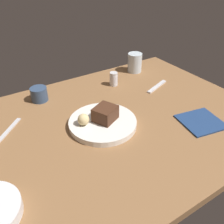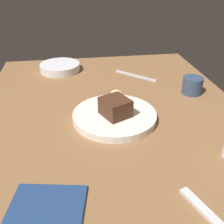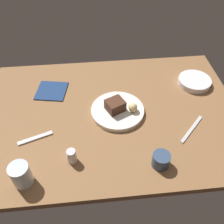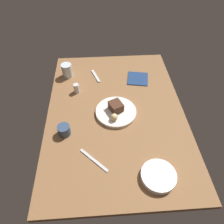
{
  "view_description": "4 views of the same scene",
  "coord_description": "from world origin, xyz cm",
  "px_view_note": "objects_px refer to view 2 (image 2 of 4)",
  "views": [
    {
      "loc": [
        -38.8,
        -63.2,
        57.18
      ],
      "look_at": [
        2.16,
        0.44,
        7.04
      ],
      "focal_mm": 39.47,
      "sensor_mm": 36.0,
      "label": 1
    },
    {
      "loc": [
        63.44,
        -10.84,
        44.21
      ],
      "look_at": [
        3.16,
        -1.59,
        8.65
      ],
      "focal_mm": 41.89,
      "sensor_mm": 36.0,
      "label": 2
    },
    {
      "loc": [
        8.93,
        82.67,
        89.56
      ],
      "look_at": [
        0.83,
        3.84,
        7.48
      ],
      "focal_mm": 40.82,
      "sensor_mm": 36.0,
      "label": 3
    },
    {
      "loc": [
        -85.8,
        8.03,
        97.18
      ],
      "look_at": [
        -3.51,
        2.51,
        5.58
      ],
      "focal_mm": 32.89,
      "sensor_mm": 36.0,
      "label": 4
    }
  ],
  "objects_px": {
    "dessert_plate": "(115,116)",
    "butter_knife": "(136,76)",
    "bread_roll": "(116,96)",
    "coffee_cup": "(192,85)",
    "dessert_spoon": "(210,216)",
    "chocolate_cake_slice": "(115,107)",
    "folded_napkin": "(44,215)",
    "side_bowl": "(60,67)"
  },
  "relations": [
    {
      "from": "dessert_plate",
      "to": "butter_knife",
      "type": "relative_size",
      "value": 1.31
    },
    {
      "from": "bread_roll",
      "to": "coffee_cup",
      "type": "bearing_deg",
      "value": 102.94
    },
    {
      "from": "bread_roll",
      "to": "dessert_spoon",
      "type": "bearing_deg",
      "value": 13.27
    },
    {
      "from": "dessert_plate",
      "to": "chocolate_cake_slice",
      "type": "relative_size",
      "value": 3.16
    },
    {
      "from": "coffee_cup",
      "to": "dessert_spoon",
      "type": "relative_size",
      "value": 0.47
    },
    {
      "from": "dessert_spoon",
      "to": "folded_napkin",
      "type": "bearing_deg",
      "value": 61.19
    },
    {
      "from": "chocolate_cake_slice",
      "to": "coffee_cup",
      "type": "relative_size",
      "value": 1.12
    },
    {
      "from": "bread_roll",
      "to": "dessert_spoon",
      "type": "height_order",
      "value": "bread_roll"
    },
    {
      "from": "dessert_plate",
      "to": "bread_roll",
      "type": "height_order",
      "value": "bread_roll"
    },
    {
      "from": "dessert_plate",
      "to": "butter_knife",
      "type": "bearing_deg",
      "value": 156.41
    },
    {
      "from": "chocolate_cake_slice",
      "to": "dessert_spoon",
      "type": "bearing_deg",
      "value": 18.6
    },
    {
      "from": "folded_napkin",
      "to": "coffee_cup",
      "type": "bearing_deg",
      "value": 133.1
    },
    {
      "from": "chocolate_cake_slice",
      "to": "folded_napkin",
      "type": "relative_size",
      "value": 0.53
    },
    {
      "from": "bread_roll",
      "to": "butter_knife",
      "type": "bearing_deg",
      "value": 153.67
    },
    {
      "from": "chocolate_cake_slice",
      "to": "dessert_spoon",
      "type": "distance_m",
      "value": 0.38
    },
    {
      "from": "dessert_spoon",
      "to": "side_bowl",
      "type": "bearing_deg",
      "value": 0.35
    },
    {
      "from": "butter_knife",
      "to": "bread_roll",
      "type": "bearing_deg",
      "value": -72.07
    },
    {
      "from": "dessert_plate",
      "to": "coffee_cup",
      "type": "height_order",
      "value": "coffee_cup"
    },
    {
      "from": "butter_knife",
      "to": "coffee_cup",
      "type": "bearing_deg",
      "value": -4.04
    },
    {
      "from": "side_bowl",
      "to": "folded_napkin",
      "type": "xyz_separation_m",
      "value": [
        0.75,
        -0.02,
        -0.01
      ]
    },
    {
      "from": "dessert_plate",
      "to": "butter_knife",
      "type": "height_order",
      "value": "dessert_plate"
    },
    {
      "from": "bread_roll",
      "to": "coffee_cup",
      "type": "relative_size",
      "value": 0.6
    },
    {
      "from": "chocolate_cake_slice",
      "to": "dessert_spoon",
      "type": "xyz_separation_m",
      "value": [
        0.36,
        0.12,
        -0.04
      ]
    },
    {
      "from": "bread_roll",
      "to": "side_bowl",
      "type": "relative_size",
      "value": 0.25
    },
    {
      "from": "coffee_cup",
      "to": "folded_napkin",
      "type": "distance_m",
      "value": 0.66
    },
    {
      "from": "chocolate_cake_slice",
      "to": "folded_napkin",
      "type": "distance_m",
      "value": 0.36
    },
    {
      "from": "dessert_plate",
      "to": "coffee_cup",
      "type": "relative_size",
      "value": 3.55
    },
    {
      "from": "dessert_spoon",
      "to": "butter_knife",
      "type": "distance_m",
      "value": 0.68
    },
    {
      "from": "bread_roll",
      "to": "butter_knife",
      "type": "relative_size",
      "value": 0.22
    },
    {
      "from": "chocolate_cake_slice",
      "to": "dessert_plate",
      "type": "bearing_deg",
      "value": 171.98
    },
    {
      "from": "side_bowl",
      "to": "dessert_plate",
      "type": "bearing_deg",
      "value": 21.51
    },
    {
      "from": "coffee_cup",
      "to": "butter_knife",
      "type": "bearing_deg",
      "value": -138.29
    },
    {
      "from": "bread_roll",
      "to": "side_bowl",
      "type": "bearing_deg",
      "value": -152.87
    },
    {
      "from": "butter_knife",
      "to": "folded_napkin",
      "type": "bearing_deg",
      "value": -72.68
    },
    {
      "from": "chocolate_cake_slice",
      "to": "folded_napkin",
      "type": "height_order",
      "value": "chocolate_cake_slice"
    },
    {
      "from": "side_bowl",
      "to": "coffee_cup",
      "type": "distance_m",
      "value": 0.55
    },
    {
      "from": "dessert_spoon",
      "to": "bread_roll",
      "type": "bearing_deg",
      "value": -6.21
    },
    {
      "from": "dessert_plate",
      "to": "bread_roll",
      "type": "distance_m",
      "value": 0.08
    },
    {
      "from": "chocolate_cake_slice",
      "to": "dessert_spoon",
      "type": "relative_size",
      "value": 0.52
    },
    {
      "from": "bread_roll",
      "to": "butter_knife",
      "type": "distance_m",
      "value": 0.28
    },
    {
      "from": "side_bowl",
      "to": "coffee_cup",
      "type": "relative_size",
      "value": 2.42
    },
    {
      "from": "dessert_plate",
      "to": "dessert_spoon",
      "type": "relative_size",
      "value": 1.66
    }
  ]
}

